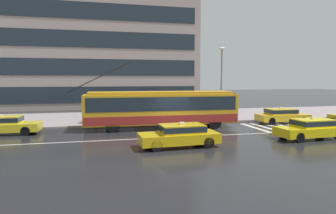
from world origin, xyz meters
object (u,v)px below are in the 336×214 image
taxi_oncoming_near (180,134)px  taxi_ahead_of_bus (282,115)px  trolleybus (162,108)px  street_lamp (222,77)px  taxi_oncoming_far (311,128)px  taxi_queued_behind_bus (3,124)px  pedestrian_approaching_curb (95,104)px  bus_shelter (153,100)px  pedestrian_walking_past (96,105)px  pedestrian_at_shelter (116,105)px

taxi_oncoming_near → taxi_ahead_of_bus: same height
trolleybus → street_lamp: (6.03, 2.49, 2.42)m
taxi_oncoming_far → taxi_ahead_of_bus: (2.24, 6.38, 0.00)m
taxi_queued_behind_bus → taxi_oncoming_far: bearing=-17.3°
taxi_queued_behind_bus → pedestrian_approaching_curb: pedestrian_approaching_curb is taller
trolleybus → taxi_oncoming_near: (-0.30, -6.43, -0.87)m
taxi_oncoming_near → street_lamp: 11.42m
taxi_ahead_of_bus → bus_shelter: (-10.73, 3.55, 1.23)m
pedestrian_approaching_curb → taxi_ahead_of_bus: bearing=-9.9°
taxi_ahead_of_bus → pedestrian_walking_past: size_ratio=2.39×
pedestrian_walking_past → street_lamp: bearing=-7.7°
trolleybus → taxi_oncoming_far: size_ratio=2.84×
taxi_ahead_of_bus → bus_shelter: bus_shelter is taller
taxi_oncoming_far → pedestrian_approaching_curb: bearing=145.9°
pedestrian_approaching_curb → bus_shelter: bearing=9.0°
pedestrian_at_shelter → pedestrian_approaching_curb: pedestrian_approaching_curb is taller
taxi_oncoming_near → street_lamp: size_ratio=0.70×
taxi_queued_behind_bus → pedestrian_at_shelter: size_ratio=2.48×
taxi_oncoming_far → bus_shelter: bearing=130.5°
taxi_oncoming_near → street_lamp: street_lamp is taller
taxi_oncoming_far → pedestrian_walking_past: size_ratio=2.39×
trolleybus → pedestrian_walking_past: 6.36m
taxi_queued_behind_bus → pedestrian_walking_past: pedestrian_walking_past is taller
bus_shelter → pedestrian_walking_past: bus_shelter is taller
pedestrian_approaching_curb → street_lamp: size_ratio=0.31×
taxi_oncoming_near → pedestrian_walking_past: size_ratio=2.42×
taxi_ahead_of_bus → bus_shelter: bearing=161.7°
taxi_oncoming_near → taxi_ahead_of_bus: 12.82m
pedestrian_at_shelter → trolleybus: bearing=-41.2°
taxi_ahead_of_bus → street_lamp: street_lamp is taller
taxi_oncoming_near → pedestrian_at_shelter: pedestrian_at_shelter is taller
taxi_oncoming_far → taxi_ahead_of_bus: same height
pedestrian_at_shelter → taxi_oncoming_near: bearing=-72.1°
pedestrian_approaching_curb → pedestrian_at_shelter: bearing=-0.7°
pedestrian_approaching_curb → pedestrian_walking_past: (0.08, 1.05, -0.15)m
pedestrian_walking_past → street_lamp: 11.35m
taxi_oncoming_far → taxi_oncoming_near: size_ratio=0.99×
trolleybus → bus_shelter: 3.74m
trolleybus → taxi_oncoming_far: (8.45, -6.21, -0.87)m
pedestrian_at_shelter → pedestrian_approaching_curb: 1.74m
trolleybus → pedestrian_at_shelter: bearing=138.8°
taxi_oncoming_far → pedestrian_walking_past: pedestrian_walking_past is taller
trolleybus → taxi_queued_behind_bus: 11.20m
pedestrian_walking_past → pedestrian_approaching_curb: bearing=-94.6°
bus_shelter → street_lamp: 6.53m
taxi_queued_behind_bus → pedestrian_at_shelter: (7.85, 3.01, 0.94)m
trolleybus → bus_shelter: size_ratio=3.09×
taxi_oncoming_far → pedestrian_approaching_curb: pedestrian_approaching_curb is taller
taxi_ahead_of_bus → pedestrian_approaching_curb: pedestrian_approaching_curb is taller
taxi_queued_behind_bus → taxi_oncoming_near: bearing=-30.2°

